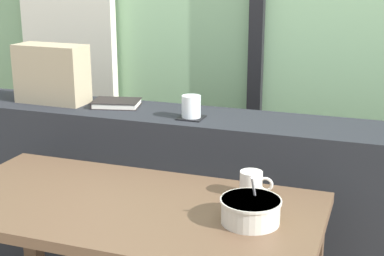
{
  "coord_description": "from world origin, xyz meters",
  "views": [
    {
      "loc": [
        0.69,
        -1.56,
        1.43
      ],
      "look_at": [
        -0.01,
        0.42,
        0.82
      ],
      "focal_mm": 52.35,
      "sensor_mm": 36.0,
      "label": 1
    }
  ],
  "objects_px": {
    "throw_pillow": "(52,74)",
    "soup_bowl": "(251,211)",
    "juice_glass": "(191,108)",
    "breakfast_table": "(128,233)",
    "coaster_square": "(191,118)",
    "closed_book": "(116,103)",
    "ceramic_mug": "(252,184)"
  },
  "relations": [
    {
      "from": "breakfast_table",
      "to": "ceramic_mug",
      "type": "xyz_separation_m",
      "value": [
        0.37,
        0.19,
        0.15
      ]
    },
    {
      "from": "coaster_square",
      "to": "throw_pillow",
      "type": "distance_m",
      "value": 0.69
    },
    {
      "from": "breakfast_table",
      "to": "soup_bowl",
      "type": "relative_size",
      "value": 6.79
    },
    {
      "from": "juice_glass",
      "to": "closed_book",
      "type": "xyz_separation_m",
      "value": [
        -0.38,
        0.08,
        -0.03
      ]
    },
    {
      "from": "soup_bowl",
      "to": "juice_glass",
      "type": "bearing_deg",
      "value": 124.93
    },
    {
      "from": "soup_bowl",
      "to": "ceramic_mug",
      "type": "height_order",
      "value": "soup_bowl"
    },
    {
      "from": "coaster_square",
      "to": "closed_book",
      "type": "relative_size",
      "value": 0.44
    },
    {
      "from": "throw_pillow",
      "to": "soup_bowl",
      "type": "distance_m",
      "value": 1.25
    },
    {
      "from": "juice_glass",
      "to": "soup_bowl",
      "type": "bearing_deg",
      "value": -55.07
    },
    {
      "from": "throw_pillow",
      "to": "breakfast_table",
      "type": "bearing_deg",
      "value": -42.56
    },
    {
      "from": "juice_glass",
      "to": "closed_book",
      "type": "relative_size",
      "value": 0.39
    },
    {
      "from": "juice_glass",
      "to": "breakfast_table",
      "type": "bearing_deg",
      "value": -92.76
    },
    {
      "from": "breakfast_table",
      "to": "closed_book",
      "type": "bearing_deg",
      "value": 119.36
    },
    {
      "from": "coaster_square",
      "to": "juice_glass",
      "type": "relative_size",
      "value": 1.13
    },
    {
      "from": "juice_glass",
      "to": "soup_bowl",
      "type": "xyz_separation_m",
      "value": [
        0.38,
        -0.55,
        -0.16
      ]
    },
    {
      "from": "breakfast_table",
      "to": "soup_bowl",
      "type": "xyz_separation_m",
      "value": [
        0.41,
        -0.01,
        0.14
      ]
    },
    {
      "from": "throw_pillow",
      "to": "soup_bowl",
      "type": "bearing_deg",
      "value": -29.64
    },
    {
      "from": "breakfast_table",
      "to": "throw_pillow",
      "type": "xyz_separation_m",
      "value": [
        -0.65,
        0.6,
        0.38
      ]
    },
    {
      "from": "juice_glass",
      "to": "ceramic_mug",
      "type": "height_order",
      "value": "juice_glass"
    },
    {
      "from": "coaster_square",
      "to": "juice_glass",
      "type": "bearing_deg",
      "value": 0.0
    },
    {
      "from": "juice_glass",
      "to": "closed_book",
      "type": "height_order",
      "value": "juice_glass"
    },
    {
      "from": "juice_glass",
      "to": "soup_bowl",
      "type": "height_order",
      "value": "juice_glass"
    },
    {
      "from": "juice_glass",
      "to": "throw_pillow",
      "type": "relative_size",
      "value": 0.28
    },
    {
      "from": "coaster_square",
      "to": "ceramic_mug",
      "type": "height_order",
      "value": "coaster_square"
    },
    {
      "from": "breakfast_table",
      "to": "closed_book",
      "type": "relative_size",
      "value": 5.51
    },
    {
      "from": "throw_pillow",
      "to": "soup_bowl",
      "type": "relative_size",
      "value": 1.74
    },
    {
      "from": "juice_glass",
      "to": "soup_bowl",
      "type": "relative_size",
      "value": 0.48
    },
    {
      "from": "closed_book",
      "to": "throw_pillow",
      "type": "bearing_deg",
      "value": -175.22
    },
    {
      "from": "breakfast_table",
      "to": "juice_glass",
      "type": "relative_size",
      "value": 14.07
    },
    {
      "from": "throw_pillow",
      "to": "juice_glass",
      "type": "bearing_deg",
      "value": -4.56
    },
    {
      "from": "closed_book",
      "to": "throw_pillow",
      "type": "distance_m",
      "value": 0.32
    },
    {
      "from": "breakfast_table",
      "to": "coaster_square",
      "type": "distance_m",
      "value": 0.6
    }
  ]
}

